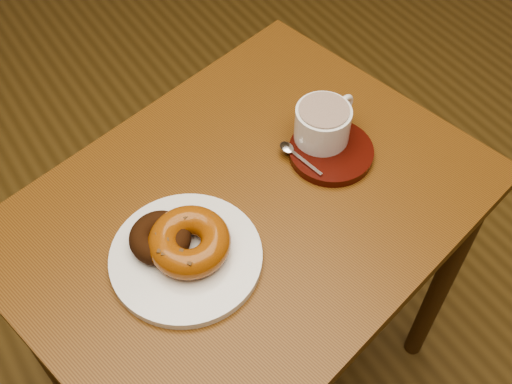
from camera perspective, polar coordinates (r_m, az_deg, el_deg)
cafe_table at (r=1.16m, az=-0.82°, el=-4.57°), size 0.89×0.74×0.74m
donut_plate at (r=1.00m, az=-6.24°, el=-5.78°), size 0.31×0.31×0.01m
donut_cinnamon at (r=1.00m, az=-8.51°, el=-4.04°), size 0.13×0.13×0.04m
donut_caramel at (r=0.98m, az=-5.94°, el=-4.43°), size 0.18×0.18×0.05m
saucer at (r=1.13m, az=6.68°, el=3.56°), size 0.21×0.21×0.02m
coffee_cup at (r=1.12m, az=6.00°, el=6.14°), size 0.13×0.10×0.07m
teaspoon at (r=1.11m, az=3.09°, el=3.73°), size 0.03×0.10×0.01m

